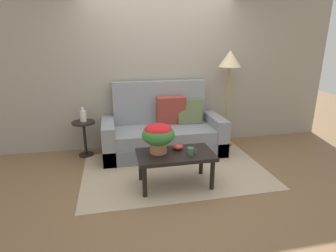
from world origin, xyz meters
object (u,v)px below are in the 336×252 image
(table_vase, at_px, (83,116))
(potted_plant, at_px, (158,135))
(snack_bowl, at_px, (178,147))
(couch, at_px, (164,132))
(floor_lamp, at_px, (230,66))
(side_table, at_px, (84,132))
(coffee_mug, at_px, (191,151))
(coffee_table, at_px, (175,158))

(table_vase, bearing_deg, potted_plant, -50.08)
(snack_bowl, bearing_deg, table_vase, 137.96)
(couch, height_order, table_vase, couch)
(couch, relative_size, table_vase, 8.65)
(snack_bowl, relative_size, table_vase, 0.62)
(couch, bearing_deg, potted_plant, -104.47)
(potted_plant, bearing_deg, floor_lamp, 39.60)
(side_table, height_order, coffee_mug, side_table)
(coffee_table, xyz_separation_m, potted_plant, (-0.21, 0.06, 0.30))
(couch, xyz_separation_m, coffee_table, (-0.07, -1.14, 0.04))
(couch, xyz_separation_m, coffee_mug, (0.10, -1.23, 0.15))
(couch, height_order, potted_plant, couch)
(potted_plant, relative_size, table_vase, 1.80)
(coffee_table, relative_size, coffee_mug, 7.71)
(coffee_table, relative_size, potted_plant, 2.36)
(side_table, bearing_deg, snack_bowl, -41.48)
(side_table, height_order, table_vase, table_vase)
(side_table, xyz_separation_m, floor_lamp, (2.44, 0.01, 1.01))
(coffee_mug, distance_m, table_vase, 1.94)
(table_vase, bearing_deg, side_table, -105.71)
(coffee_table, relative_size, table_vase, 4.24)
(couch, bearing_deg, table_vase, 174.77)
(coffee_mug, bearing_deg, potted_plant, 158.78)
(coffee_mug, relative_size, snack_bowl, 0.88)
(side_table, relative_size, coffee_mug, 4.62)
(snack_bowl, bearing_deg, floor_lamp, 44.08)
(potted_plant, height_order, table_vase, potted_plant)
(potted_plant, bearing_deg, side_table, 130.50)
(floor_lamp, relative_size, potted_plant, 4.06)
(coffee_table, height_order, snack_bowl, snack_bowl)
(coffee_table, height_order, coffee_mug, coffee_mug)
(side_table, distance_m, snack_bowl, 1.70)
(side_table, distance_m, coffee_mug, 1.93)
(coffee_table, relative_size, floor_lamp, 0.58)
(floor_lamp, bearing_deg, potted_plant, -140.40)
(side_table, distance_m, potted_plant, 1.58)
(couch, height_order, coffee_mug, couch)
(side_table, xyz_separation_m, snack_bowl, (1.27, -1.13, 0.09))
(couch, bearing_deg, side_table, 175.59)
(coffee_mug, height_order, table_vase, table_vase)
(floor_lamp, bearing_deg, coffee_table, -134.53)
(side_table, bearing_deg, table_vase, 74.29)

